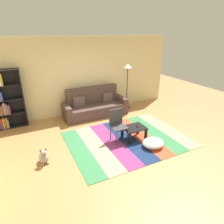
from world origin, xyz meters
The scene contains 11 objects.
ground_plane centered at (0.00, 0.00, 0.00)m, with size 14.00×14.00×0.00m, color #B27F4C.
back_wall centered at (0.00, 2.55, 1.35)m, with size 6.80×0.10×2.70m, color beige.
rug centered at (0.27, -0.02, 0.01)m, with size 3.25×2.44×0.01m.
couch centered at (0.11, 2.02, 0.34)m, with size 2.26×0.80×1.00m.
bookshelf centered at (-2.72, 2.31, 0.89)m, with size 0.90×0.28×1.82m.
coffee_table centered at (0.45, -0.07, 0.30)m, with size 0.61×0.48×0.36m.
pouf centered at (0.67, -0.66, 0.12)m, with size 0.58×0.51×0.22m, color white.
dog centered at (-2.00, -0.06, 0.16)m, with size 0.22×0.35×0.40m.
standing_lamp centered at (1.50, 2.13, 1.44)m, with size 0.32×0.32×1.72m.
tv_remote centered at (0.56, -0.07, 0.38)m, with size 0.04×0.15×0.02m, color black.
folding_chair centered at (0.00, 0.09, 0.53)m, with size 0.40×0.40×0.90m.
Camera 1 is at (-2.27, -4.14, 2.85)m, focal length 31.31 mm.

